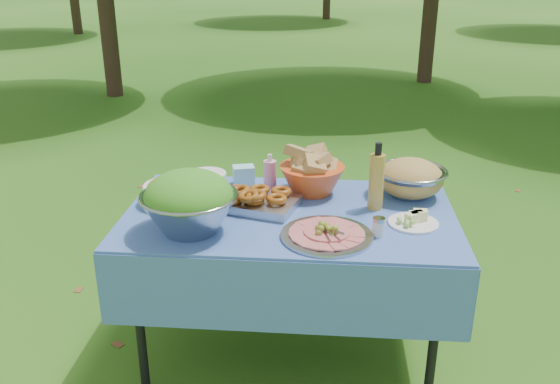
{
  "coord_description": "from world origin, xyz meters",
  "views": [
    {
      "loc": [
        0.16,
        -2.4,
        1.83
      ],
      "look_at": [
        -0.04,
        0.0,
        0.86
      ],
      "focal_mm": 38.0,
      "sensor_mm": 36.0,
      "label": 1
    }
  ],
  "objects_px": {
    "pasta_bowl_steel": "(411,177)",
    "charcuterie_platter": "(327,227)",
    "picnic_table": "(289,287)",
    "plate_stack": "(207,178)",
    "bread_bowl": "(312,172)",
    "salad_bowl": "(189,202)",
    "oil_bottle": "(377,176)"
  },
  "relations": [
    {
      "from": "charcuterie_platter",
      "to": "oil_bottle",
      "type": "height_order",
      "value": "oil_bottle"
    },
    {
      "from": "bread_bowl",
      "to": "pasta_bowl_steel",
      "type": "xyz_separation_m",
      "value": [
        0.46,
        0.0,
        -0.01
      ]
    },
    {
      "from": "salad_bowl",
      "to": "plate_stack",
      "type": "xyz_separation_m",
      "value": [
        -0.04,
        0.54,
        -0.1
      ]
    },
    {
      "from": "pasta_bowl_steel",
      "to": "salad_bowl",
      "type": "bearing_deg",
      "value": -153.47
    },
    {
      "from": "plate_stack",
      "to": "oil_bottle",
      "type": "bearing_deg",
      "value": -16.48
    },
    {
      "from": "bread_bowl",
      "to": "charcuterie_platter",
      "type": "bearing_deg",
      "value": -80.85
    },
    {
      "from": "pasta_bowl_steel",
      "to": "oil_bottle",
      "type": "height_order",
      "value": "oil_bottle"
    },
    {
      "from": "plate_stack",
      "to": "bread_bowl",
      "type": "xyz_separation_m",
      "value": [
        0.53,
        -0.07,
        0.08
      ]
    },
    {
      "from": "salad_bowl",
      "to": "oil_bottle",
      "type": "distance_m",
      "value": 0.83
    },
    {
      "from": "plate_stack",
      "to": "charcuterie_platter",
      "type": "height_order",
      "value": "charcuterie_platter"
    },
    {
      "from": "pasta_bowl_steel",
      "to": "plate_stack",
      "type": "bearing_deg",
      "value": 176.01
    },
    {
      "from": "charcuterie_platter",
      "to": "oil_bottle",
      "type": "xyz_separation_m",
      "value": [
        0.21,
        0.31,
        0.11
      ]
    },
    {
      "from": "salad_bowl",
      "to": "plate_stack",
      "type": "bearing_deg",
      "value": 94.35
    },
    {
      "from": "bread_bowl",
      "to": "plate_stack",
      "type": "bearing_deg",
      "value": 172.05
    },
    {
      "from": "charcuterie_platter",
      "to": "picnic_table",
      "type": "bearing_deg",
      "value": 125.66
    },
    {
      "from": "plate_stack",
      "to": "oil_bottle",
      "type": "distance_m",
      "value": 0.86
    },
    {
      "from": "plate_stack",
      "to": "charcuterie_platter",
      "type": "distance_m",
      "value": 0.82
    },
    {
      "from": "picnic_table",
      "to": "salad_bowl",
      "type": "xyz_separation_m",
      "value": [
        -0.4,
        -0.22,
        0.51
      ]
    },
    {
      "from": "salad_bowl",
      "to": "oil_bottle",
      "type": "height_order",
      "value": "oil_bottle"
    },
    {
      "from": "picnic_table",
      "to": "salad_bowl",
      "type": "relative_size",
      "value": 3.67
    },
    {
      "from": "oil_bottle",
      "to": "plate_stack",
      "type": "bearing_deg",
      "value": 163.52
    },
    {
      "from": "picnic_table",
      "to": "pasta_bowl_steel",
      "type": "height_order",
      "value": "pasta_bowl_steel"
    },
    {
      "from": "pasta_bowl_steel",
      "to": "oil_bottle",
      "type": "distance_m",
      "value": 0.25
    },
    {
      "from": "plate_stack",
      "to": "oil_bottle",
      "type": "relative_size",
      "value": 0.64
    },
    {
      "from": "plate_stack",
      "to": "charcuterie_platter",
      "type": "relative_size",
      "value": 0.52
    },
    {
      "from": "pasta_bowl_steel",
      "to": "charcuterie_platter",
      "type": "relative_size",
      "value": 0.89
    },
    {
      "from": "picnic_table",
      "to": "bread_bowl",
      "type": "height_order",
      "value": "bread_bowl"
    },
    {
      "from": "plate_stack",
      "to": "bread_bowl",
      "type": "relative_size",
      "value": 0.63
    },
    {
      "from": "salad_bowl",
      "to": "charcuterie_platter",
      "type": "distance_m",
      "value": 0.57
    },
    {
      "from": "plate_stack",
      "to": "pasta_bowl_steel",
      "type": "xyz_separation_m",
      "value": [
        0.99,
        -0.07,
        0.06
      ]
    },
    {
      "from": "picnic_table",
      "to": "oil_bottle",
      "type": "height_order",
      "value": "oil_bottle"
    },
    {
      "from": "picnic_table",
      "to": "charcuterie_platter",
      "type": "xyz_separation_m",
      "value": [
        0.17,
        -0.23,
        0.42
      ]
    }
  ]
}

